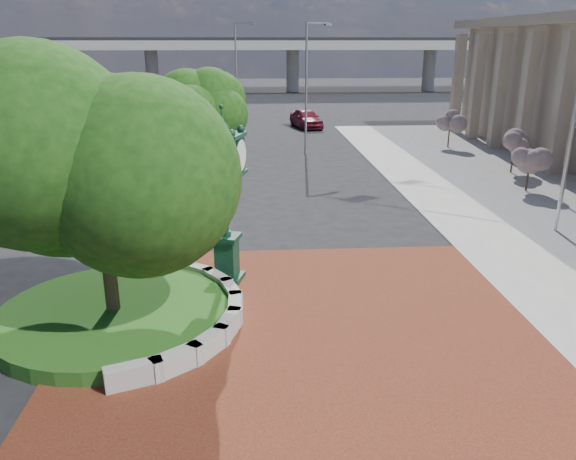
% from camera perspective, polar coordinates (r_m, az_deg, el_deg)
% --- Properties ---
extents(ground, '(200.00, 200.00, 0.00)m').
position_cam_1_polar(ground, '(15.45, 1.40, -8.72)').
color(ground, black).
rests_on(ground, ground).
extents(plaza, '(12.00, 12.00, 0.04)m').
position_cam_1_polar(plaza, '(14.56, 1.76, -10.46)').
color(plaza, '#5F2416').
rests_on(plaza, ground).
extents(planter_wall, '(2.96, 6.77, 0.54)m').
position_cam_1_polar(planter_wall, '(15.34, -8.82, -8.04)').
color(planter_wall, '#9E9B93').
rests_on(planter_wall, ground).
extents(grass_bed, '(6.10, 6.10, 0.40)m').
position_cam_1_polar(grass_bed, '(15.75, -17.23, -8.25)').
color(grass_bed, '#184914').
rests_on(grass_bed, ground).
extents(overpass, '(90.00, 12.00, 7.50)m').
position_cam_1_polar(overpass, '(83.66, -3.27, 18.29)').
color(overpass, '#9E9B93').
rests_on(overpass, ground).
extents(tree_planter, '(5.20, 5.20, 6.33)m').
position_cam_1_polar(tree_planter, '(14.55, -18.55, 4.25)').
color(tree_planter, '#38281C').
rests_on(tree_planter, ground).
extents(tree_street, '(4.40, 4.40, 5.45)m').
position_cam_1_polar(tree_street, '(32.00, -8.85, 11.54)').
color(tree_street, '#38281C').
rests_on(tree_street, ground).
extents(post_clock, '(1.33, 1.33, 5.31)m').
position_cam_1_polar(post_clock, '(16.75, -6.48, 4.08)').
color(post_clock, black).
rests_on(post_clock, ground).
extents(parked_car, '(2.87, 5.01, 1.60)m').
position_cam_1_polar(parked_car, '(48.83, 1.86, 11.27)').
color(parked_car, '#5B0D1D').
rests_on(parked_car, ground).
extents(street_lamp_near, '(1.73, 0.90, 8.20)m').
position_cam_1_polar(street_lamp_near, '(36.99, 2.14, 15.12)').
color(street_lamp_near, slate).
rests_on(street_lamp_near, ground).
extents(street_lamp_far, '(1.92, 0.64, 8.68)m').
position_cam_1_polar(street_lamp_far, '(54.39, -5.08, 16.50)').
color(street_lamp_far, slate).
rests_on(street_lamp_far, ground).
extents(shrub_near, '(1.20, 1.20, 2.20)m').
position_cam_1_polar(shrub_near, '(29.99, 23.37, 6.57)').
color(shrub_near, '#38281C').
rests_on(shrub_near, ground).
extents(shrub_mid, '(1.20, 1.20, 2.20)m').
position_cam_1_polar(shrub_mid, '(34.00, 22.00, 8.02)').
color(shrub_mid, '#38281C').
rests_on(shrub_mid, ground).
extents(shrub_far, '(1.20, 1.20, 2.20)m').
position_cam_1_polar(shrub_far, '(40.97, 16.12, 10.24)').
color(shrub_far, '#38281C').
rests_on(shrub_far, ground).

